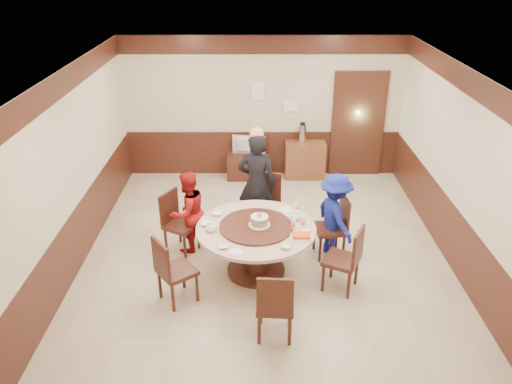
{
  "coord_description": "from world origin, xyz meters",
  "views": [
    {
      "loc": [
        -0.15,
        -6.6,
        4.26
      ],
      "look_at": [
        -0.14,
        -0.18,
        1.1
      ],
      "focal_mm": 35.0,
      "sensor_mm": 36.0,
      "label": 1
    }
  ],
  "objects_px": {
    "banquet_table": "(256,240)",
    "person_red": "(188,212)",
    "side_cabinet": "(305,160)",
    "television": "(248,146)",
    "thermos": "(302,134)",
    "person_standing": "(257,184)",
    "person_blue": "(335,216)",
    "birthday_cake": "(259,221)",
    "tv_stand": "(248,166)",
    "shrimp_platter": "(301,236)"
  },
  "relations": [
    {
      "from": "banquet_table",
      "to": "thermos",
      "type": "relative_size",
      "value": 4.42
    },
    {
      "from": "person_red",
      "to": "side_cabinet",
      "type": "xyz_separation_m",
      "value": [
        2.03,
        2.73,
        -0.27
      ]
    },
    {
      "from": "banquet_table",
      "to": "person_red",
      "type": "height_order",
      "value": "person_red"
    },
    {
      "from": "person_blue",
      "to": "side_cabinet",
      "type": "distance_m",
      "value": 2.89
    },
    {
      "from": "person_red",
      "to": "banquet_table",
      "type": "bearing_deg",
      "value": 104.38
    },
    {
      "from": "banquet_table",
      "to": "person_blue",
      "type": "distance_m",
      "value": 1.28
    },
    {
      "from": "person_red",
      "to": "thermos",
      "type": "distance_m",
      "value": 3.37
    },
    {
      "from": "banquet_table",
      "to": "tv_stand",
      "type": "bearing_deg",
      "value": 92.59
    },
    {
      "from": "shrimp_platter",
      "to": "thermos",
      "type": "xyz_separation_m",
      "value": [
        0.32,
        3.65,
        0.16
      ]
    },
    {
      "from": "birthday_cake",
      "to": "shrimp_platter",
      "type": "xyz_separation_m",
      "value": [
        0.56,
        -0.3,
        -0.07
      ]
    },
    {
      "from": "birthday_cake",
      "to": "tv_stand",
      "type": "height_order",
      "value": "birthday_cake"
    },
    {
      "from": "person_blue",
      "to": "television",
      "type": "height_order",
      "value": "person_blue"
    },
    {
      "from": "side_cabinet",
      "to": "thermos",
      "type": "xyz_separation_m",
      "value": [
        -0.07,
        0.0,
        0.56
      ]
    },
    {
      "from": "banquet_table",
      "to": "side_cabinet",
      "type": "height_order",
      "value": "banquet_table"
    },
    {
      "from": "tv_stand",
      "to": "television",
      "type": "xyz_separation_m",
      "value": [
        0.0,
        0.0,
        0.44
      ]
    },
    {
      "from": "person_red",
      "to": "tv_stand",
      "type": "bearing_deg",
      "value": -152.37
    },
    {
      "from": "person_red",
      "to": "television",
      "type": "bearing_deg",
      "value": -152.37
    },
    {
      "from": "television",
      "to": "side_cabinet",
      "type": "distance_m",
      "value": 1.19
    },
    {
      "from": "person_red",
      "to": "shrimp_platter",
      "type": "distance_m",
      "value": 1.88
    },
    {
      "from": "banquet_table",
      "to": "shrimp_platter",
      "type": "xyz_separation_m",
      "value": [
        0.61,
        -0.29,
        0.24
      ]
    },
    {
      "from": "banquet_table",
      "to": "person_blue",
      "type": "relative_size",
      "value": 1.27
    },
    {
      "from": "person_red",
      "to": "thermos",
      "type": "height_order",
      "value": "person_red"
    },
    {
      "from": "birthday_cake",
      "to": "shrimp_platter",
      "type": "relative_size",
      "value": 1.02
    },
    {
      "from": "side_cabinet",
      "to": "birthday_cake",
      "type": "bearing_deg",
      "value": -105.89
    },
    {
      "from": "person_standing",
      "to": "birthday_cake",
      "type": "xyz_separation_m",
      "value": [
        0.03,
        -1.19,
        -0.01
      ]
    },
    {
      "from": "banquet_table",
      "to": "person_standing",
      "type": "bearing_deg",
      "value": 89.27
    },
    {
      "from": "tv_stand",
      "to": "thermos",
      "type": "distance_m",
      "value": 1.28
    },
    {
      "from": "person_red",
      "to": "thermos",
      "type": "xyz_separation_m",
      "value": [
        1.96,
        2.73,
        0.29
      ]
    },
    {
      "from": "thermos",
      "to": "person_standing",
      "type": "bearing_deg",
      "value": -112.84
    },
    {
      "from": "shrimp_platter",
      "to": "thermos",
      "type": "height_order",
      "value": "thermos"
    },
    {
      "from": "person_red",
      "to": "birthday_cake",
      "type": "bearing_deg",
      "value": 105.73
    },
    {
      "from": "person_standing",
      "to": "birthday_cake",
      "type": "distance_m",
      "value": 1.19
    },
    {
      "from": "person_standing",
      "to": "person_red",
      "type": "height_order",
      "value": "person_standing"
    },
    {
      "from": "television",
      "to": "thermos",
      "type": "xyz_separation_m",
      "value": [
        1.08,
        0.03,
        0.25
      ]
    },
    {
      "from": "person_standing",
      "to": "person_red",
      "type": "bearing_deg",
      "value": 39.44
    },
    {
      "from": "television",
      "to": "tv_stand",
      "type": "bearing_deg",
      "value": -0.0
    },
    {
      "from": "person_red",
      "to": "thermos",
      "type": "bearing_deg",
      "value": -169.94
    },
    {
      "from": "thermos",
      "to": "birthday_cake",
      "type": "bearing_deg",
      "value": -104.7
    },
    {
      "from": "person_standing",
      "to": "shrimp_platter",
      "type": "relative_size",
      "value": 5.72
    },
    {
      "from": "tv_stand",
      "to": "banquet_table",
      "type": "bearing_deg",
      "value": -87.41
    },
    {
      "from": "side_cabinet",
      "to": "thermos",
      "type": "distance_m",
      "value": 0.57
    },
    {
      "from": "shrimp_platter",
      "to": "tv_stand",
      "type": "distance_m",
      "value": 3.73
    },
    {
      "from": "birthday_cake",
      "to": "person_blue",
      "type": "bearing_deg",
      "value": 22.85
    },
    {
      "from": "television",
      "to": "person_standing",
      "type": "bearing_deg",
      "value": 104.26
    },
    {
      "from": "person_standing",
      "to": "birthday_cake",
      "type": "relative_size",
      "value": 5.63
    },
    {
      "from": "person_blue",
      "to": "side_cabinet",
      "type": "xyz_separation_m",
      "value": [
        -0.18,
        2.87,
        -0.29
      ]
    },
    {
      "from": "shrimp_platter",
      "to": "side_cabinet",
      "type": "height_order",
      "value": "shrimp_platter"
    },
    {
      "from": "banquet_table",
      "to": "person_red",
      "type": "xyz_separation_m",
      "value": [
        -1.03,
        0.63,
        0.12
      ]
    },
    {
      "from": "birthday_cake",
      "to": "television",
      "type": "height_order",
      "value": "birthday_cake"
    },
    {
      "from": "person_red",
      "to": "side_cabinet",
      "type": "relative_size",
      "value": 1.62
    }
  ]
}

